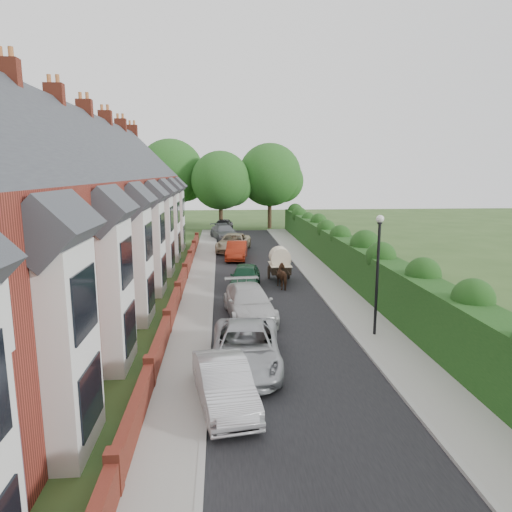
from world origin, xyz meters
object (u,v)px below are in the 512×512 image
at_px(car_white, 249,302).
at_px(car_green, 245,277).
at_px(horse, 284,277).
at_px(horse_cart, 280,262).
at_px(car_silver_b, 246,347).
at_px(car_black, 223,226).
at_px(lamppost, 378,260).
at_px(car_grey, 224,232).
at_px(car_beige, 233,243).
at_px(car_silver_a, 224,384).
at_px(car_red, 237,250).

height_order(car_white, car_green, car_white).
bearing_deg(horse, horse_cart, -102.49).
bearing_deg(horse, car_silver_b, 62.85).
relative_size(car_silver_b, car_black, 1.17).
distance_m(lamppost, car_black, 35.13).
distance_m(car_grey, horse, 20.52).
xyz_separation_m(lamppost, car_white, (-5.13, 3.00, -2.55)).
bearing_deg(lamppost, car_beige, 103.91).
bearing_deg(car_beige, lamppost, -66.06).
xyz_separation_m(lamppost, car_silver_b, (-5.59, -2.60, -2.56)).
relative_size(car_silver_a, car_beige, 0.75).
distance_m(car_white, car_grey, 25.69).
xyz_separation_m(lamppost, car_beige, (-5.34, 21.54, -2.53)).
relative_size(car_red, car_beige, 0.79).
distance_m(car_white, car_red, 14.80).
bearing_deg(car_red, horse, -69.33).
relative_size(car_green, horse, 2.48).
bearing_deg(lamppost, car_grey, 101.99).
xyz_separation_m(car_white, car_grey, (-0.97, 25.67, 0.00)).
bearing_deg(car_black, car_silver_a, -78.45).
bearing_deg(car_green, car_silver_a, -88.64).
xyz_separation_m(car_silver_b, car_beige, (0.26, 24.14, 0.03)).
xyz_separation_m(car_silver_b, car_black, (-0.59, 37.09, 0.04)).
relative_size(lamppost, car_white, 1.00).
distance_m(car_green, horse_cart, 2.88).
relative_size(lamppost, car_beige, 0.93).
relative_size(car_silver_b, horse, 3.13).
height_order(lamppost, car_grey, lamppost).
distance_m(lamppost, car_white, 6.46).
height_order(car_black, horse_cart, horse_cart).
distance_m(car_green, car_grey, 20.10).
distance_m(car_red, car_grey, 10.91).
bearing_deg(horse_cart, car_silver_a, -103.30).
height_order(car_white, car_red, car_white).
bearing_deg(car_red, lamppost, -67.90).
height_order(car_grey, horse_cart, horse_cart).
height_order(car_green, car_red, car_red).
bearing_deg(horse_cart, lamppost, -75.22).
relative_size(car_silver_b, horse_cart, 1.75).
distance_m(car_green, car_black, 25.92).
relative_size(car_silver_b, car_grey, 1.02).
xyz_separation_m(car_beige, horse_cart, (2.63, -11.28, 0.48)).
xyz_separation_m(car_silver_a, car_black, (0.20, 39.75, 0.09)).
relative_size(car_black, horse_cart, 1.50).
xyz_separation_m(car_silver_a, car_green, (1.38, 13.86, 0.03)).
height_order(car_silver_b, car_white, car_white).
distance_m(lamppost, car_silver_b, 6.68).
relative_size(car_white, car_black, 1.13).
bearing_deg(horse, car_silver_a, 62.50).
distance_m(car_silver_a, horse_cart, 15.96).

